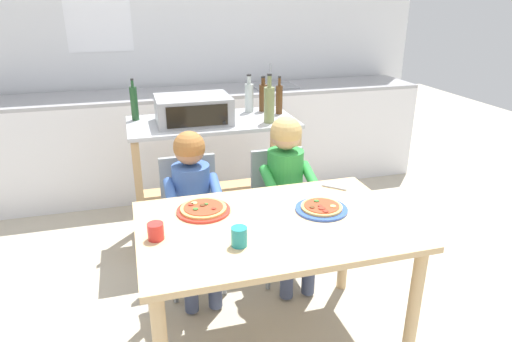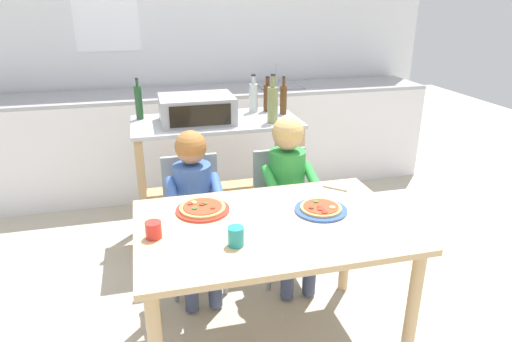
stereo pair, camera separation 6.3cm
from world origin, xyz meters
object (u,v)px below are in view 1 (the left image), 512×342
Objects in this scene: dining_chair_left at (192,213)px; serving_spoon at (334,187)px; dining_chair_right at (281,204)px; pizza_plate_red_rimmed at (203,209)px; kitchen_island_cart at (214,161)px; drinking_cup_red at (156,231)px; bottle_clear_vinegar at (249,97)px; child_in_green_shirt at (288,182)px; pizza_plate_blue_rimmed at (322,208)px; dining_table at (273,241)px; toaster_oven at (193,110)px; bottle_brown_beer at (279,99)px; bottle_tall_green_wine at (269,104)px; bottle_slim_sauce at (134,103)px; bottle_squat_spirits at (263,97)px; child_in_blue_striped_shirt at (193,197)px; drinking_cup_teal at (239,237)px.

dining_chair_left reaches higher than serving_spoon.
pizza_plate_red_rimmed is at bearing -140.95° from dining_chair_right.
drinking_cup_red is (-0.49, -1.24, 0.15)m from kitchen_island_cart.
bottle_clear_vinegar is 0.27× the size of child_in_green_shirt.
bottle_clear_vinegar is at bearing 90.87° from child_in_green_shirt.
pizza_plate_blue_rimmed is at bearing -89.46° from bottle_clear_vinegar.
dining_table is 0.57m from drinking_cup_red.
dining_chair_right is at bearing 89.99° from pizza_plate_blue_rimmed.
bottle_brown_beer is (0.64, 0.08, 0.02)m from toaster_oven.
bottle_tall_green_wine is 1.11m from pizza_plate_red_rimmed.
bottle_clear_vinegar is 0.83m from bottle_slim_sauce.
serving_spoon is at bearing 33.05° from dining_table.
bottle_squat_spirits reaches higher than pizza_plate_blue_rimmed.
bottle_brown_beer is 1.97× the size of serving_spoon.
toaster_oven is (-0.13, -0.02, 0.39)m from kitchen_island_cart.
dining_table is 0.38m from pizza_plate_red_rimmed.
bottle_clear_vinegar is at bearing 179.74° from bottle_squat_spirits.
dining_table is 4.87× the size of pizza_plate_blue_rimmed.
child_in_green_shirt reaches higher than kitchen_island_cart.
dining_chair_right is 3.02× the size of pizza_plate_red_rimmed.
bottle_clear_vinegar is at bearing 23.32° from toaster_oven.
dining_chair_right is (0.01, -0.73, -0.55)m from bottle_clear_vinegar.
bottle_squat_spirits is at bearing 60.76° from pizza_plate_red_rimmed.
pizza_plate_red_rimmed is (-0.67, -1.19, -0.28)m from bottle_squat_spirits.
pizza_plate_red_rimmed is at bearing -90.05° from child_in_blue_striped_shirt.
bottle_squat_spirits reaches higher than drinking_cup_teal.
bottle_squat_spirits is 0.92m from child_in_green_shirt.
dining_table is at bearing -146.95° from serving_spoon.
serving_spoon is at bearing -85.69° from bottle_squat_spirits.
dining_table is at bearing -81.21° from toaster_oven.
dining_table is (0.19, -1.21, -0.38)m from toaster_oven.
bottle_tall_green_wine is 1.41m from drinking_cup_red.
drinking_cup_teal is (0.09, -0.73, 0.12)m from child_in_blue_striped_shirt.
pizza_plate_red_rimmed is at bearing -90.03° from dining_chair_left.
bottle_clear_vinegar is (-0.20, 0.12, 0.00)m from bottle_brown_beer.
bottle_slim_sauce is 1.62m from drinking_cup_teal.
pizza_plate_blue_rimmed is 0.30m from serving_spoon.
bottle_squat_spirits is 0.94m from bottle_slim_sauce.
kitchen_island_cart is 0.68m from bottle_slim_sauce.
drinking_cup_teal is at bearing -114.66° from bottle_brown_beer.
dining_chair_right is at bearing -40.79° from bottle_slim_sauce.
bottle_tall_green_wine reaches higher than kitchen_island_cart.
pizza_plate_red_rimmed is (-0.61, -0.87, -0.30)m from bottle_tall_green_wine.
dining_chair_right is at bearing 90.00° from child_in_green_shirt.
pizza_plate_blue_rimmed is at bearing -74.43° from kitchen_island_cart.
dining_table is 1.21× the size of child_in_green_shirt.
child_in_green_shirt reaches higher than child_in_blue_striped_shirt.
kitchen_island_cart is 0.66m from bottle_brown_beer.
drinking_cup_red is (-0.92, -1.40, -0.26)m from bottle_squat_spirits.
toaster_oven is 1.81× the size of bottle_brown_beer.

